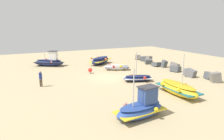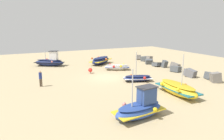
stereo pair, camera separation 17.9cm
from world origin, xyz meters
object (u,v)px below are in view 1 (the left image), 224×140
Objects in this scene: fishing_boat_2 at (141,108)px; fishing_boat_3 at (50,61)px; fishing_boat_1 at (100,60)px; fishing_boat_0 at (138,78)px; person_walking at (41,78)px; fishing_boat_4 at (117,67)px; mooring_buoy_0 at (90,70)px; fishing_boat_5 at (178,88)px.

fishing_boat_2 is 0.85× the size of fishing_boat_3.
fishing_boat_1 is at bearing 18.02° from fishing_boat_3.
fishing_boat_3 reaches higher than fishing_boat_1.
fishing_boat_0 is at bearing 52.08° from fishing_boat_2.
fishing_boat_3 is at bearing 138.50° from fishing_boat_0.
person_walking is at bearing -71.71° from fishing_boat_3.
fishing_boat_2 is 1.07× the size of fishing_boat_4.
mooring_buoy_0 is at bearing -36.19° from person_walking.
mooring_buoy_0 is at bearing -150.73° from fishing_boat_4.
fishing_boat_0 is 0.75× the size of fishing_boat_5.
fishing_boat_3 is at bearing 25.21° from fishing_boat_5.
fishing_boat_5 is at bearing -98.92° from person_walking.
mooring_buoy_0 is (-13.93, 1.34, -0.23)m from fishing_boat_2.
fishing_boat_1 is 16.93m from fishing_boat_5.
fishing_boat_2 reaches higher than person_walking.
fishing_boat_0 is 2.10× the size of person_walking.
fishing_boat_0 reaches higher than fishing_boat_1.
fishing_boat_4 reaches higher than mooring_buoy_0.
person_walking is (-10.66, -5.34, 0.30)m from fishing_boat_2.
fishing_boat_2 is 14.00m from mooring_buoy_0.
fishing_boat_5 reaches higher than fishing_boat_4.
fishing_boat_5 is (16.92, 0.59, -0.02)m from fishing_boat_1.
fishing_boat_5 is at bearing 20.80° from mooring_buoy_0.
fishing_boat_0 is 15.38m from fishing_boat_3.
fishing_boat_3 is 11.06m from person_walking.
fishing_boat_2 reaches higher than fishing_boat_3.
fishing_boat_5 reaches higher than person_walking.
fishing_boat_4 is at bearing -43.90° from person_walking.
fishing_boat_1 is 1.26× the size of fishing_boat_4.
fishing_boat_5 is 13.77m from person_walking.
fishing_boat_3 is 20.67m from fishing_boat_5.
mooring_buoy_0 is at bearing -29.42° from fishing_boat_3.
fishing_boat_5 is 6.43× the size of mooring_buoy_0.
mooring_buoy_0 is (7.44, 3.95, -0.26)m from fishing_boat_3.
fishing_boat_0 is 0.96× the size of fishing_boat_4.
fishing_boat_2 is at bearing -86.50° from fishing_boat_4.
fishing_boat_0 reaches higher than mooring_buoy_0.
fishing_boat_4 is at bearing 2.39° from fishing_boat_5.
fishing_boat_0 is 6.31m from fishing_boat_4.
fishing_boat_4 is 2.19× the size of person_walking.
fishing_boat_5 reaches higher than mooring_buoy_0.
fishing_boat_4 is (-6.28, 0.56, 0.06)m from fishing_boat_0.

